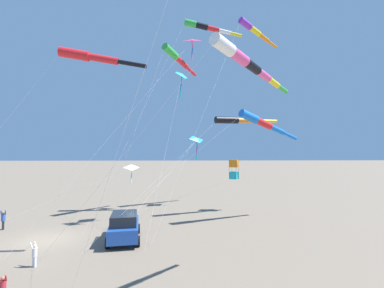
% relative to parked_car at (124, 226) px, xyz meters
% --- Properties ---
extents(ground_plane, '(600.00, 600.00, 0.00)m').
position_rel_parked_car_xyz_m(ground_plane, '(0.50, 5.26, -0.95)').
color(ground_plane, '#756654').
extents(parked_car, '(4.50, 2.51, 1.85)m').
position_rel_parked_car_xyz_m(parked_car, '(0.00, 0.00, 0.00)').
color(parked_car, '#1E479E').
rests_on(parked_car, ground_plane).
extents(cooler_box, '(0.62, 0.42, 0.42)m').
position_rel_parked_car_xyz_m(cooler_box, '(2.41, 0.89, -0.74)').
color(cooler_box, blue).
rests_on(cooler_box, ground_plane).
extents(person_child_green_jacket, '(0.40, 0.35, 1.16)m').
position_rel_parked_car_xyz_m(person_child_green_jacket, '(-7.35, 3.21, -0.32)').
color(person_child_green_jacket, '#335199').
rests_on(person_child_green_jacket, ground_plane).
extents(person_child_grey_jacket, '(0.41, 0.44, 1.23)m').
position_rel_parked_car_xyz_m(person_child_grey_jacket, '(-3.92, 3.79, -0.28)').
color(person_child_grey_jacket, silver).
rests_on(person_child_grey_jacket, ground_plane).
extents(person_bystander_far, '(0.54, 0.48, 1.53)m').
position_rel_parked_car_xyz_m(person_bystander_far, '(3.27, 9.75, -0.12)').
color(person_bystander_far, '#232328').
rests_on(person_bystander_far, ground_plane).
extents(kite_delta_magenta_far_left, '(8.12, 3.25, 13.35)m').
position_rel_parked_car_xyz_m(kite_delta_magenta_far_left, '(5.31, -4.04, 11.92)').
color(kite_delta_magenta_far_left, '#1EB7C6').
rests_on(kite_delta_magenta_far_left, ground_plane).
extents(kite_windsock_green_low_center, '(11.82, 16.30, 9.53)m').
position_rel_parked_car_xyz_m(kite_windsock_green_low_center, '(7.64, -9.71, 8.24)').
color(kite_windsock_green_low_center, black).
rests_on(kite_windsock_green_low_center, ground_plane).
extents(kite_delta_red_high_left, '(7.76, 11.40, 15.89)m').
position_rel_parked_car_xyz_m(kite_delta_red_high_left, '(4.17, -4.80, 14.60)').
color(kite_delta_red_high_left, '#EF4C93').
rests_on(kite_delta_red_high_left, ground_plane).
extents(kite_box_small_distant, '(4.56, 12.51, 5.23)m').
position_rel_parked_car_xyz_m(kite_box_small_distant, '(9.17, -9.60, 3.27)').
color(kite_box_small_distant, orange).
rests_on(kite_box_small_distant, ground_plane).
extents(kite_windsock_purple_drifting, '(16.65, 14.99, 21.84)m').
position_rel_parked_car_xyz_m(kite_windsock_purple_drifting, '(12.63, -13.01, 19.98)').
color(kite_windsock_purple_drifting, purple).
rests_on(kite_windsock_purple_drifting, ground_plane).
extents(kite_delta_blue_topmost, '(6.17, 10.94, 4.74)m').
position_rel_parked_car_xyz_m(kite_delta_blue_topmost, '(10.59, 1.26, 3.40)').
color(kite_delta_blue_topmost, white).
rests_on(kite_delta_blue_topmost, ground_plane).
extents(kite_windsock_striped_overhead, '(9.21, 8.29, 16.76)m').
position_rel_parked_car_xyz_m(kite_windsock_striped_overhead, '(9.00, -3.55, 14.99)').
color(kite_windsock_striped_overhead, green).
rests_on(kite_windsock_striped_overhead, ground_plane).
extents(kite_delta_long_streamer_left, '(13.15, 7.77, 8.04)m').
position_rel_parked_car_xyz_m(kite_delta_long_streamer_left, '(12.32, -5.98, 6.58)').
color(kite_delta_long_streamer_left, '#1EB7C6').
rests_on(kite_delta_long_streamer_left, ground_plane).
extents(kite_windsock_long_streamer_right, '(5.07, 13.15, 10.02)m').
position_rel_parked_car_xyz_m(kite_windsock_long_streamer_right, '(-7.42, -6.37, 8.58)').
color(kite_windsock_long_streamer_right, white).
rests_on(kite_windsock_long_streamer_right, ground_plane).
extents(kite_windsock_orange_high_right, '(1.85, 12.78, 12.30)m').
position_rel_parked_car_xyz_m(kite_windsock_orange_high_right, '(-1.82, 1.86, 10.77)').
color(kite_windsock_orange_high_right, red).
rests_on(kite_windsock_orange_high_right, ground_plane).
extents(kite_windsock_white_trailing, '(9.13, 17.71, 9.65)m').
position_rel_parked_car_xyz_m(kite_windsock_white_trailing, '(4.81, -11.19, 7.65)').
color(kite_windsock_white_trailing, blue).
rests_on(kite_windsock_white_trailing, ground_plane).
extents(kite_windsock_black_fish_shape, '(8.83, 13.81, 20.38)m').
position_rel_parked_car_xyz_m(kite_windsock_black_fish_shape, '(9.57, -6.66, 18.63)').
color(kite_windsock_black_fish_shape, green).
rests_on(kite_windsock_black_fish_shape, ground_plane).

